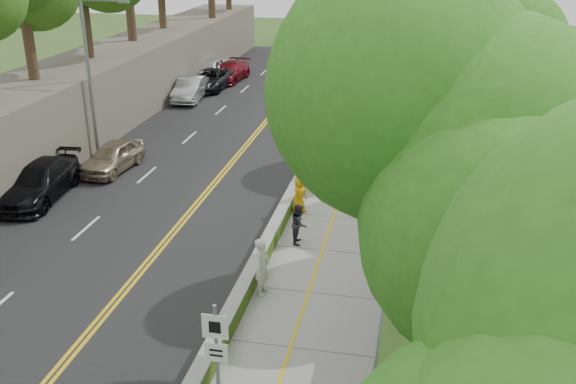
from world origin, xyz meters
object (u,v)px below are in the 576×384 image
construction_barrel (400,115)px  painter_0 (300,195)px  streetlight (93,68)px  signpost (216,350)px  person_far (399,110)px

construction_barrel → painter_0: bearing=-103.8°
streetlight → signpost: bearing=-55.9°
signpost → construction_barrel: (3.25, 26.64, -1.48)m
signpost → painter_0: signpost is taller
construction_barrel → painter_0: size_ratio=0.55×
construction_barrel → painter_0: (-3.55, -14.48, 0.36)m
signpost → streetlight: bearing=124.1°
person_far → painter_0: bearing=84.2°
painter_0 → streetlight: bearing=88.8°
streetlight → signpost: 20.72m
signpost → person_far: (3.15, 26.37, -1.13)m
person_far → signpost: bearing=91.0°
signpost → person_far: size_ratio=1.97×
signpost → person_far: signpost is taller
construction_barrel → signpost: bearing=-97.0°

